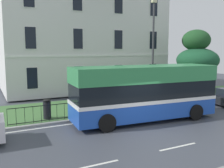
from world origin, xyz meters
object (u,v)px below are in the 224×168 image
at_px(evergreen_tree, 195,65).
at_px(litter_bin, 47,109).
at_px(single_decker_bus, 145,92).
at_px(georgian_townhouse, 82,26).
at_px(street_lamp_post, 153,46).

xyz_separation_m(evergreen_tree, litter_bin, (-14.24, -2.44, -2.11)).
height_order(evergreen_tree, litter_bin, evergreen_tree).
height_order(single_decker_bus, litter_bin, single_decker_bus).
distance_m(georgian_townhouse, single_decker_bus, 14.32).
distance_m(street_lamp_post, litter_bin, 8.79).
relative_size(georgian_townhouse, litter_bin, 13.75).
relative_size(evergreen_tree, litter_bin, 4.99).
relative_size(georgian_townhouse, street_lamp_post, 2.09).
distance_m(single_decker_bus, litter_bin, 5.93).
bearing_deg(street_lamp_post, evergreen_tree, 18.27).
height_order(georgian_townhouse, street_lamp_post, georgian_townhouse).
bearing_deg(street_lamp_post, litter_bin, -177.47).
relative_size(georgian_townhouse, evergreen_tree, 2.76).
bearing_deg(litter_bin, single_decker_bus, -26.59).
bearing_deg(georgian_townhouse, single_decker_bus, -94.53).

